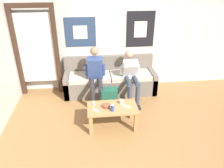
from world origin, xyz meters
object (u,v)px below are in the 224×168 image
(coffee_table, at_px, (112,111))
(backpack, at_px, (109,99))
(ceramic_bowl, at_px, (106,106))
(game_controller_near_right, at_px, (127,107))
(person_seated_teen, at_px, (131,74))
(game_controller_far_center, at_px, (96,111))
(person_seated_adult, at_px, (95,74))
(game_controller_near_left, at_px, (94,103))
(drink_can_blue, at_px, (112,108))
(couch, at_px, (110,81))
(pillar_candle, at_px, (122,102))

(coffee_table, xyz_separation_m, backpack, (0.01, 0.65, -0.12))
(backpack, distance_m, ceramic_bowl, 0.69)
(coffee_table, relative_size, game_controller_near_right, 6.65)
(person_seated_teen, relative_size, ceramic_bowl, 6.96)
(coffee_table, distance_m, person_seated_teen, 1.23)
(person_seated_teen, height_order, game_controller_far_center, person_seated_teen)
(coffee_table, distance_m, backpack, 0.66)
(person_seated_adult, distance_m, person_seated_teen, 0.82)
(person_seated_teen, distance_m, game_controller_near_left, 1.30)
(coffee_table, height_order, drink_can_blue, drink_can_blue)
(coffee_table, xyz_separation_m, person_seated_adult, (-0.27, 1.03, 0.33))
(drink_can_blue, relative_size, game_controller_far_center, 0.97)
(backpack, bearing_deg, couch, 83.44)
(person_seated_adult, bearing_deg, ceramic_bowl, -81.33)
(backpack, distance_m, pillar_candle, 0.63)
(person_seated_adult, relative_size, game_controller_near_right, 8.76)
(person_seated_adult, xyz_separation_m, game_controller_near_left, (-0.08, -0.88, -0.23))
(drink_can_blue, xyz_separation_m, game_controller_near_right, (0.28, 0.09, -0.05))
(backpack, distance_m, drink_can_blue, 0.82)
(game_controller_near_right, bearing_deg, coffee_table, 173.29)
(person_seated_teen, distance_m, pillar_candle, 1.05)
(coffee_table, xyz_separation_m, person_seated_teen, (0.55, 1.07, 0.27))
(person_seated_teen, bearing_deg, pillar_candle, -110.20)
(person_seated_teen, relative_size, game_controller_far_center, 8.56)
(coffee_table, relative_size, game_controller_far_center, 7.41)
(drink_can_blue, bearing_deg, game_controller_near_right, 17.80)
(coffee_table, bearing_deg, pillar_candle, 27.13)
(coffee_table, height_order, backpack, backpack)
(pillar_candle, xyz_separation_m, drink_can_blue, (-0.21, -0.22, 0.02))
(ceramic_bowl, distance_m, drink_can_blue, 0.17)
(game_controller_near_left, bearing_deg, drink_can_blue, -38.85)
(game_controller_near_right, bearing_deg, game_controller_far_center, -172.84)
(couch, bearing_deg, ceramic_bowl, -98.50)
(coffee_table, relative_size, game_controller_near_left, 6.52)
(couch, xyz_separation_m, coffee_table, (-0.10, -1.44, 0.05))
(pillar_candle, bearing_deg, game_controller_near_right, -58.59)
(person_seated_adult, bearing_deg, backpack, -53.82)
(person_seated_teen, bearing_deg, backpack, -141.78)
(game_controller_near_right, bearing_deg, drink_can_blue, -162.20)
(person_seated_teen, height_order, drink_can_blue, person_seated_teen)
(person_seated_teen, height_order, pillar_candle, person_seated_teen)
(backpack, distance_m, game_controller_far_center, 0.85)
(game_controller_near_left, bearing_deg, couch, 70.67)
(person_seated_teen, distance_m, game_controller_near_right, 1.15)
(game_controller_far_center, bearing_deg, pillar_candle, 21.70)
(ceramic_bowl, height_order, drink_can_blue, drink_can_blue)
(ceramic_bowl, distance_m, pillar_candle, 0.32)
(person_seated_teen, xyz_separation_m, drink_can_blue, (-0.56, -1.20, -0.11))
(coffee_table, height_order, game_controller_near_right, game_controller_near_right)
(person_seated_adult, bearing_deg, couch, 48.04)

